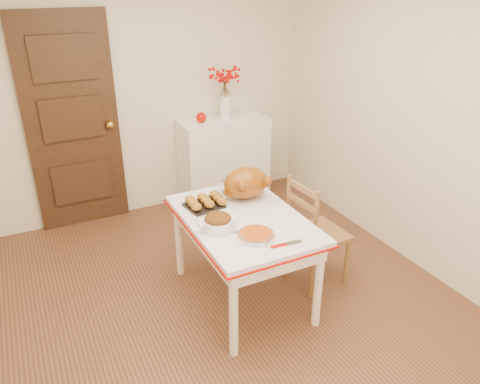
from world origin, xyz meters
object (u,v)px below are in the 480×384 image
chair_oak (318,232)px  pumpkin_pie (256,234)px  kitchen_table (243,258)px  turkey_platter (246,185)px  sideboard (224,161)px

chair_oak → pumpkin_pie: chair_oak is taller
kitchen_table → turkey_platter: size_ratio=2.88×
sideboard → kitchen_table: size_ratio=0.78×
sideboard → turkey_platter: (-0.46, -1.41, 0.38)m
chair_oak → turkey_platter: bearing=54.8°
turkey_platter → pumpkin_pie: turkey_platter is taller
pumpkin_pie → turkey_platter: bearing=69.7°
sideboard → chair_oak: (0.03, -1.72, -0.01)m
kitchen_table → sideboard: bearing=69.9°
chair_oak → pumpkin_pie: 0.78m
sideboard → pumpkin_pie: sideboard is taller
turkey_platter → kitchen_table: bearing=-126.0°
chair_oak → turkey_platter: 0.70m
pumpkin_pie → kitchen_table: bearing=79.8°
kitchen_table → chair_oak: bearing=-6.0°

